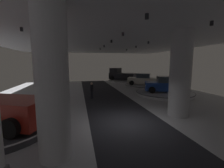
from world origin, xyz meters
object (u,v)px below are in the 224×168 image
Objects in this scene: column_right at (180,74)px; visitor_walking_near at (92,89)px; display_platform_deep_right at (123,81)px; display_car_mid_right at (165,85)px; pickup_truck_deep_right at (122,75)px; display_platform_far_right at (142,85)px; display_car_far_right at (143,80)px; display_platform_mid_right at (164,93)px; column_left at (52,83)px.

visitor_walking_near is (-5.17, 6.12, -1.84)m from column_right.
column_right is at bearing -95.95° from display_platform_deep_right.
display_car_mid_right is 13.62m from pickup_truck_deep_right.
display_platform_deep_right is at bearing 97.44° from display_platform_far_right.
pickup_truck_deep_right is 15.27m from visitor_walking_near.
display_car_far_right is at bearing -30.84° from display_platform_far_right.
column_right is at bearing -103.27° from display_platform_far_right.
display_car_far_right is at bearing 88.41° from display_car_mid_right.
display_platform_mid_right is at bearing -85.95° from pickup_truck_deep_right.
display_platform_deep_right is at bearing 93.27° from display_car_mid_right.
display_platform_mid_right is at bearing 0.08° from visitor_walking_near.
column_right is 7.89m from column_left.
column_right is 0.90× the size of display_platform_mid_right.
pickup_truck_deep_right reaches higher than display_platform_mid_right.
display_platform_deep_right is 1.10m from pickup_truck_deep_right.
display_platform_mid_right is 1.21× the size of display_platform_far_right.
display_platform_far_right is at bearing 88.65° from display_car_mid_right.
pickup_truck_deep_right is (1.80, 19.70, -1.54)m from column_right.
display_platform_far_right is 0.96× the size of pickup_truck_deep_right.
pickup_truck_deep_right reaches higher than display_car_mid_right.
column_left is 24.48m from display_platform_deep_right.
visitor_walking_near is (-7.20, -13.36, 0.75)m from display_platform_deep_right.
column_left is 18.75m from display_platform_far_right.
column_right reaches higher than pickup_truck_deep_right.
display_car_mid_right is at bearing 65.45° from column_right.
display_car_far_right is at bearing 76.60° from column_right.
visitor_walking_near is at bearing 130.22° from column_right.
column_right is 3.46× the size of visitor_walking_near.
column_right is at bearing 22.40° from column_left.
display_car_mid_right is 6.36m from display_car_far_right.
display_car_far_right reaches higher than visitor_walking_near.
display_platform_far_right is (0.15, 6.37, -0.96)m from display_car_mid_right.
display_platform_far_right is 7.05m from display_platform_deep_right.
display_car_far_right is (0.18, 6.35, -0.08)m from display_car_mid_right.
display_platform_mid_right is 1.16× the size of pickup_truck_deep_right.
display_car_far_right is at bearing -80.83° from pickup_truck_deep_right.
display_platform_mid_right is at bearing -91.61° from display_platform_far_right.
pickup_truck_deep_right is (-1.14, 7.22, 1.06)m from display_platform_far_right.
column_right reaches higher than display_platform_far_right.
display_car_far_right is at bearing 88.14° from display_platform_mid_right.
column_left reaches higher than display_platform_far_right.
display_car_far_right is (0.21, 6.34, 0.84)m from display_platform_mid_right.
column_right is 1.09× the size of display_platform_far_right.
display_car_mid_right is 0.80× the size of display_platform_deep_right.
display_platform_deep_right is at bearing 61.67° from visitor_walking_near.
display_platform_deep_right is at bearing 84.05° from column_right.
visitor_walking_near reaches higher than display_platform_deep_right.
display_car_mid_right is (0.03, -0.01, 0.92)m from display_platform_mid_right.
pickup_truck_deep_right is at bearing 62.83° from visitor_walking_near.
display_car_mid_right reaches higher than display_platform_far_right.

